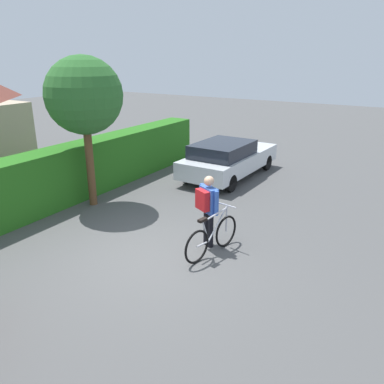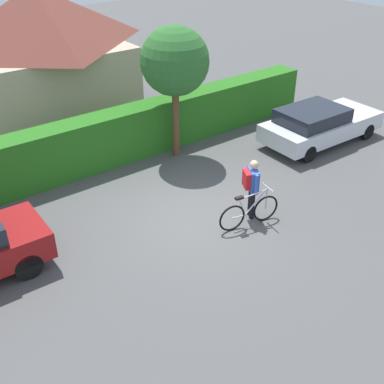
# 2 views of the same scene
# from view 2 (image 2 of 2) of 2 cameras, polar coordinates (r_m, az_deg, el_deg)

# --- Properties ---
(ground_plane) EXTENTS (60.00, 60.00, 0.00)m
(ground_plane) POSITION_cam_2_polar(r_m,az_deg,el_deg) (12.87, 1.12, -2.94)
(ground_plane) COLOR #4C4C4C
(hedge_row) EXTENTS (15.40, 0.90, 1.64)m
(hedge_row) POSITION_cam_2_polar(r_m,az_deg,el_deg) (15.58, -8.59, 6.60)
(hedge_row) COLOR #26681B
(hedge_row) RESTS_ON ground
(house_distant) EXTENTS (6.05, 4.92, 4.76)m
(house_distant) POSITION_cam_2_polar(r_m,az_deg,el_deg) (19.36, -17.40, 15.56)
(house_distant) COLOR tan
(house_distant) RESTS_ON ground
(parked_car_far) EXTENTS (4.45, 1.95, 1.32)m
(parked_car_far) POSITION_cam_2_polar(r_m,az_deg,el_deg) (17.20, 14.87, 7.83)
(parked_car_far) COLOR silver
(parked_car_far) RESTS_ON ground
(bicycle) EXTENTS (1.74, 0.53, 1.03)m
(bicycle) POSITION_cam_2_polar(r_m,az_deg,el_deg) (12.40, 6.81, -2.36)
(bicycle) COLOR black
(bicycle) RESTS_ON ground
(person_rider) EXTENTS (0.50, 0.61, 1.67)m
(person_rider) POSITION_cam_2_polar(r_m,az_deg,el_deg) (12.44, 7.08, 1.02)
(person_rider) COLOR black
(person_rider) RESTS_ON ground
(tree_kerbside) EXTENTS (2.10, 2.10, 4.18)m
(tree_kerbside) POSITION_cam_2_polar(r_m,az_deg,el_deg) (14.91, -2.06, 15.18)
(tree_kerbside) COLOR brown
(tree_kerbside) RESTS_ON ground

